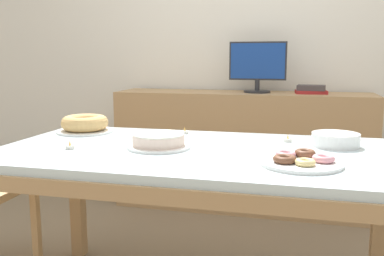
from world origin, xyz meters
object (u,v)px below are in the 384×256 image
(pastry_platter, at_px, (301,161))
(tealight_near_front, at_px, (70,147))
(cake_golden_bundt, at_px, (85,124))
(tealight_near_cakes, at_px, (288,140))
(plate_stack, at_px, (335,140))
(tealight_left_edge, at_px, (185,132))
(computer_monitor, at_px, (258,67))
(book_stack, at_px, (311,90))
(cake_chocolate_round, at_px, (159,141))

(pastry_platter, distance_m, tealight_near_front, 0.98)
(pastry_platter, bearing_deg, tealight_near_front, 177.68)
(cake_golden_bundt, bearing_deg, pastry_platter, -21.71)
(pastry_platter, bearing_deg, tealight_near_cakes, 97.80)
(pastry_platter, bearing_deg, cake_golden_bundt, 158.29)
(plate_stack, relative_size, tealight_near_cakes, 5.25)
(pastry_platter, bearing_deg, tealight_left_edge, 138.11)
(tealight_near_cakes, height_order, tealight_left_edge, same)
(computer_monitor, height_order, book_stack, computer_monitor)
(cake_chocolate_round, distance_m, pastry_platter, 0.63)
(pastry_platter, xyz_separation_m, plate_stack, (0.15, 0.38, 0.02))
(computer_monitor, bearing_deg, tealight_near_cakes, -77.76)
(plate_stack, xyz_separation_m, tealight_near_cakes, (-0.21, 0.05, -0.02))
(cake_chocolate_round, bearing_deg, book_stack, 65.52)
(tealight_near_cakes, xyz_separation_m, tealight_left_edge, (-0.53, 0.10, 0.00))
(tealight_left_edge, bearing_deg, cake_chocolate_round, -92.88)
(book_stack, bearing_deg, cake_golden_bundt, -134.73)
(book_stack, bearing_deg, pastry_platter, -92.46)
(book_stack, distance_m, plate_stack, 1.27)
(book_stack, bearing_deg, plate_stack, -86.37)
(cake_golden_bundt, bearing_deg, tealight_left_edge, 8.90)
(plate_stack, bearing_deg, book_stack, 93.63)
(computer_monitor, distance_m, pastry_platter, 1.70)
(cake_chocolate_round, bearing_deg, tealight_near_cakes, 26.73)
(tealight_near_front, xyz_separation_m, tealight_near_cakes, (0.92, 0.39, 0.00))
(cake_chocolate_round, height_order, pastry_platter, cake_chocolate_round)
(pastry_platter, distance_m, plate_stack, 0.41)
(plate_stack, xyz_separation_m, tealight_left_edge, (-0.74, 0.15, -0.02))
(pastry_platter, bearing_deg, cake_chocolate_round, 165.68)
(computer_monitor, xyz_separation_m, plate_stack, (0.47, -1.26, -0.29))
(book_stack, height_order, tealight_near_front, book_stack)
(cake_chocolate_round, height_order, plate_stack, cake_chocolate_round)
(plate_stack, distance_m, tealight_left_edge, 0.75)
(cake_chocolate_round, height_order, cake_golden_bundt, cake_golden_bundt)
(cake_chocolate_round, relative_size, pastry_platter, 0.92)
(computer_monitor, relative_size, book_stack, 1.81)
(book_stack, xyz_separation_m, tealight_near_cakes, (-0.13, -1.21, -0.15))
(plate_stack, bearing_deg, cake_golden_bundt, 177.09)
(cake_chocolate_round, distance_m, tealight_left_edge, 0.37)
(cake_golden_bundt, distance_m, tealight_near_cakes, 1.06)
(pastry_platter, relative_size, tealight_left_edge, 7.63)
(cake_chocolate_round, distance_m, cake_golden_bundt, 0.59)
(cake_chocolate_round, xyz_separation_m, tealight_near_cakes, (0.55, 0.28, -0.02))
(pastry_platter, bearing_deg, book_stack, 87.54)
(cake_golden_bundt, relative_size, tealight_left_edge, 7.47)
(computer_monitor, bearing_deg, cake_chocolate_round, -100.85)
(tealight_near_cakes, bearing_deg, pastry_platter, -82.20)
(cake_golden_bundt, xyz_separation_m, tealight_near_front, (0.14, -0.41, -0.03))
(computer_monitor, bearing_deg, book_stack, 0.20)
(cake_golden_bundt, distance_m, plate_stack, 1.27)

